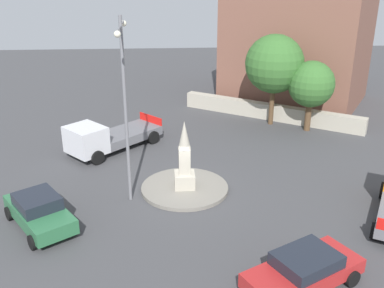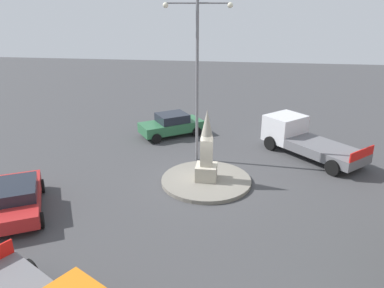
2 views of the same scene
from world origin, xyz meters
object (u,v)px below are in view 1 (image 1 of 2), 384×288
at_px(corner_building, 298,37).
at_px(tree_near_wall, 274,64).
at_px(streetlamp, 125,96).
at_px(tree_mid_cluster, 311,84).
at_px(car_green_far_side, 39,211).
at_px(monument, 185,161).
at_px(car_red_parked_left, 304,270).
at_px(truck_white_near_island, 106,138).

height_order(corner_building, tree_near_wall, corner_building).
relative_size(streetlamp, tree_mid_cluster, 1.83).
height_order(car_green_far_side, tree_near_wall, tree_near_wall).
height_order(streetlamp, car_green_far_side, streetlamp).
height_order(monument, car_red_parked_left, monument).
height_order(car_red_parked_left, corner_building, corner_building).
bearing_deg(monument, corner_building, 147.41).
xyz_separation_m(car_red_parked_left, car_green_far_side, (-4.68, -10.47, 0.05)).
height_order(truck_white_near_island, tree_near_wall, tree_near_wall).
bearing_deg(car_red_parked_left, monument, -153.01).
distance_m(streetlamp, corner_building, 20.73).
distance_m(monument, truck_white_near_island, 6.99).
xyz_separation_m(truck_white_near_island, corner_building, (-10.33, 14.52, 4.30)).
bearing_deg(tree_near_wall, car_green_far_side, -46.32).
height_order(monument, streetlamp, streetlamp).
distance_m(streetlamp, car_red_parked_left, 10.57).
bearing_deg(corner_building, car_green_far_side, -41.64).
height_order(car_red_parked_left, truck_white_near_island, truck_white_near_island).
bearing_deg(monument, truck_white_near_island, -139.00).
bearing_deg(tree_near_wall, tree_mid_cluster, 57.41).
relative_size(corner_building, tree_near_wall, 1.64).
height_order(monument, tree_near_wall, tree_near_wall).
bearing_deg(streetlamp, tree_near_wall, 138.06).
relative_size(car_red_parked_left, tree_mid_cluster, 0.99).
relative_size(streetlamp, corner_building, 0.84).
bearing_deg(tree_near_wall, streetlamp, -41.94).
bearing_deg(truck_white_near_island, car_red_parked_left, 33.24).
xyz_separation_m(tree_near_wall, tree_mid_cluster, (1.43, 2.23, -1.09)).
bearing_deg(corner_building, tree_near_wall, -28.96).
xyz_separation_m(streetlamp, car_red_parked_left, (6.86, 6.63, -4.56)).
height_order(car_red_parked_left, car_green_far_side, car_green_far_side).
xyz_separation_m(car_red_parked_left, tree_near_wall, (-17.31, 2.76, 3.63)).
distance_m(car_green_far_side, tree_mid_cluster, 19.26).
relative_size(monument, car_red_parked_left, 0.74).
distance_m(tree_near_wall, tree_mid_cluster, 2.87).
xyz_separation_m(monument, tree_near_wall, (-9.64, 6.67, 2.75)).
height_order(car_red_parked_left, tree_near_wall, tree_near_wall).
xyz_separation_m(car_red_parked_left, tree_mid_cluster, (-15.88, 5.00, 2.53)).
bearing_deg(truck_white_near_island, car_green_far_side, -13.61).
bearing_deg(car_red_parked_left, car_green_far_side, -114.07).
relative_size(car_red_parked_left, car_green_far_side, 1.08).
distance_m(truck_white_near_island, tree_mid_cluster, 13.98).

